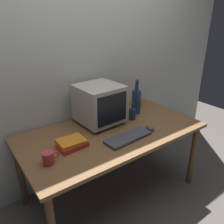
{
  "coord_description": "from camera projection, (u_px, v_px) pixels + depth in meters",
  "views": [
    {
      "loc": [
        -1.05,
        -1.44,
        1.66
      ],
      "look_at": [
        0.0,
        0.0,
        0.88
      ],
      "focal_mm": 36.19,
      "sensor_mm": 36.0,
      "label": 1
    }
  ],
  "objects": [
    {
      "name": "ground_plane",
      "position": [
        112.0,
        192.0,
        2.3
      ],
      "size": [
        6.0,
        6.0,
        0.0
      ],
      "primitive_type": "plane",
      "color": "#56514C"
    },
    {
      "name": "back_wall",
      "position": [
        82.0,
        61.0,
        2.16
      ],
      "size": [
        4.0,
        0.08,
        2.5
      ],
      "primitive_type": "cube",
      "color": "beige",
      "rests_on": "ground"
    },
    {
      "name": "desk",
      "position": [
        112.0,
        138.0,
        2.05
      ],
      "size": [
        1.62,
        0.85,
        0.7
      ],
      "color": "brown",
      "rests_on": "ground"
    },
    {
      "name": "crt_monitor",
      "position": [
        99.0,
        104.0,
        2.09
      ],
      "size": [
        0.4,
        0.41,
        0.37
      ],
      "color": "#B2AD9E",
      "rests_on": "desk"
    },
    {
      "name": "keyboard",
      "position": [
        128.0,
        137.0,
        1.88
      ],
      "size": [
        0.43,
        0.17,
        0.02
      ],
      "primitive_type": "cube",
      "rotation": [
        0.0,
        0.0,
        0.06
      ],
      "color": "#3F3F47",
      "rests_on": "desk"
    },
    {
      "name": "computer_mouse",
      "position": [
        150.0,
        128.0,
        2.03
      ],
      "size": [
        0.07,
        0.1,
        0.04
      ],
      "primitive_type": "ellipsoid",
      "rotation": [
        0.0,
        0.0,
        -0.08
      ],
      "color": "#3F3F47",
      "rests_on": "desk"
    },
    {
      "name": "bottle_tall",
      "position": [
        136.0,
        101.0,
        2.33
      ],
      "size": [
        0.09,
        0.09,
        0.36
      ],
      "color": "navy",
      "rests_on": "desk"
    },
    {
      "name": "bottle_short",
      "position": [
        132.0,
        113.0,
        2.21
      ],
      "size": [
        0.06,
        0.06,
        0.17
      ],
      "color": "navy",
      "rests_on": "desk"
    },
    {
      "name": "book_stack",
      "position": [
        72.0,
        144.0,
        1.75
      ],
      "size": [
        0.23,
        0.17,
        0.06
      ],
      "color": "red",
      "rests_on": "desk"
    },
    {
      "name": "mug",
      "position": [
        49.0,
        158.0,
        1.55
      ],
      "size": [
        0.12,
        0.08,
        0.09
      ],
      "color": "#CC383D",
      "rests_on": "desk"
    },
    {
      "name": "metal_canister",
      "position": [
        137.0,
        100.0,
        2.53
      ],
      "size": [
        0.09,
        0.09,
        0.15
      ],
      "primitive_type": "cylinder",
      "color": "#A51E19",
      "rests_on": "desk"
    }
  ]
}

